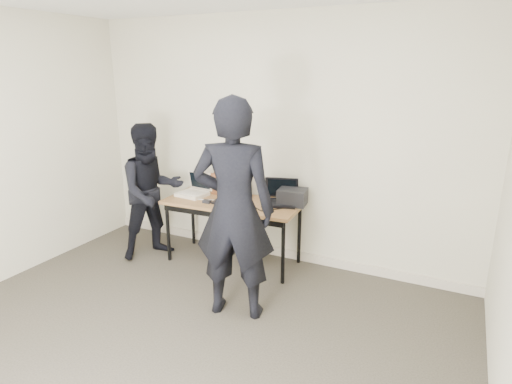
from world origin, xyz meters
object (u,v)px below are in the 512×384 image
Objects in this scene: desk at (232,207)px; laptop_center at (232,196)px; person_typist at (234,210)px; person_observer at (152,192)px; laptop_beige at (194,191)px; equipment_box at (292,197)px; leather_satchel at (228,184)px; laptop_right at (281,198)px.

laptop_center is (-0.02, 0.02, 0.12)m from desk.
person_typist is (0.52, -0.89, 0.31)m from desk.
person_observer reaches higher than desk.
laptop_beige reaches higher than equipment_box.
equipment_box is at bearing -110.49° from person_typist.
person_observer is at bearing -39.31° from person_typist.
laptop_beige is 0.94× the size of leather_satchel.
equipment_box is at bearing 14.55° from laptop_beige.
desk is at bearing -52.67° from laptop_center.
laptop_right is at bearing 10.61° from laptop_center.
person_typist is 1.60m from person_observer.
person_observer is at bearing -171.90° from laptop_center.
laptop_center is 0.24× the size of person_observer.
person_observer is (-0.90, -0.25, -0.00)m from laptop_center.
leather_satchel is (-0.18, 0.23, 0.19)m from desk.
equipment_box reaches higher than desk.
laptop_right is at bearing 17.50° from desk.
laptop_beige is at bearing -56.08° from person_typist.
laptop_center is 1.07m from person_typist.
person_observer is at bearing -168.87° from desk.
desk is 4.12× the size of leather_satchel.
person_typist is (-0.11, -1.08, 0.16)m from equipment_box.
laptop_beige is (-0.52, 0.02, 0.11)m from desk.
laptop_center is 0.99× the size of leather_satchel.
laptop_center is at bearing 131.72° from desk.
person_observer reaches higher than equipment_box.
person_observer is (-1.55, -0.42, -0.03)m from equipment_box.
desk is 0.79× the size of person_typist.
leather_satchel is 0.81m from equipment_box.
leather_satchel is (-0.68, 0.05, 0.07)m from laptop_right.
person_observer is at bearing -152.30° from leather_satchel.
desk is 0.12m from laptop_center.
laptop_center is at bearing -165.01° from equipment_box.
person_typist reaches higher than person_observer.
laptop_beige is 0.50m from laptop_center.
laptop_beige is at bearing 172.29° from laptop_center.
person_observer reaches higher than laptop_center.
laptop_right reaches higher than laptop_beige.
laptop_right reaches higher than leather_satchel.
person_typist is at bearing -83.55° from person_observer.
leather_satchel is at bearing -27.28° from person_observer.
leather_satchel reaches higher than desk.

